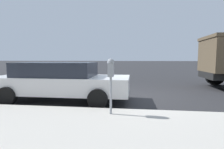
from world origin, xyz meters
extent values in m
plane|color=#2B2B2D|center=(0.00, 0.00, 0.00)|extent=(220.00, 220.00, 0.00)
cylinder|color=gray|center=(-2.72, 0.72, 0.62)|extent=(0.06, 0.06, 0.98)
cube|color=gray|center=(-2.72, 0.72, 1.28)|extent=(0.20, 0.14, 0.34)
sphere|color=gray|center=(-2.72, 0.72, 1.48)|extent=(0.19, 0.19, 0.19)
cube|color=gold|center=(-2.61, 0.72, 1.24)|extent=(0.01, 0.11, 0.12)
cube|color=black|center=(-2.61, 0.72, 1.36)|extent=(0.01, 0.10, 0.08)
cube|color=silver|center=(-0.99, 2.79, 0.62)|extent=(1.81, 4.99, 0.60)
cube|color=#232833|center=(-0.99, 2.99, 1.18)|extent=(1.59, 2.79, 0.51)
cylinder|color=black|center=(-0.09, 1.24, 0.32)|extent=(0.22, 0.64, 0.64)
cylinder|color=black|center=(-1.89, 1.24, 0.32)|extent=(0.22, 0.64, 0.64)
cylinder|color=black|center=(-0.09, 4.33, 0.32)|extent=(0.22, 0.64, 0.64)
cylinder|color=black|center=(-1.89, 4.33, 0.32)|extent=(0.22, 0.64, 0.64)
cylinder|color=black|center=(3.94, -4.70, 0.52)|extent=(0.33, 1.05, 1.04)
camera|label=1|loc=(-7.15, 0.14, 1.58)|focal=28.00mm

